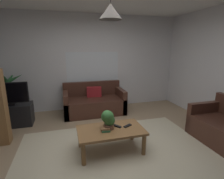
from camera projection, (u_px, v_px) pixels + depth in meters
floor at (117, 153)px, 2.96m from camera, size 5.11×4.87×0.02m
rug at (120, 160)px, 2.77m from camera, size 3.32×2.68×0.01m
wall_back at (92, 63)px, 4.95m from camera, size 5.23×0.06×2.66m
window_pane at (93, 70)px, 4.97m from camera, size 1.49×0.01×1.03m
couch_under_window at (94, 103)px, 4.72m from camera, size 1.61×0.82×0.82m
coffee_table at (111, 132)px, 2.95m from camera, size 1.12×0.64×0.41m
book_on_table_0 at (106, 130)px, 2.85m from camera, size 0.15×0.13×0.03m
book_on_table_1 at (105, 129)px, 2.85m from camera, size 0.16×0.11×0.03m
remote_on_table_0 at (117, 126)px, 3.02m from camera, size 0.14×0.16×0.02m
remote_on_table_1 at (128, 126)px, 3.03m from camera, size 0.17×0.12×0.02m
potted_plant_on_table at (108, 118)px, 2.90m from camera, size 0.24×0.23×0.34m
tv_stand at (12, 115)px, 3.95m from camera, size 0.90×0.44×0.50m
tv at (8, 94)px, 3.81m from camera, size 0.83×0.16×0.52m
potted_palm_corner at (9, 98)px, 4.26m from camera, size 0.81×0.90×1.28m
pendant_lamp at (111, 11)px, 2.49m from camera, size 0.34×0.34×0.51m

